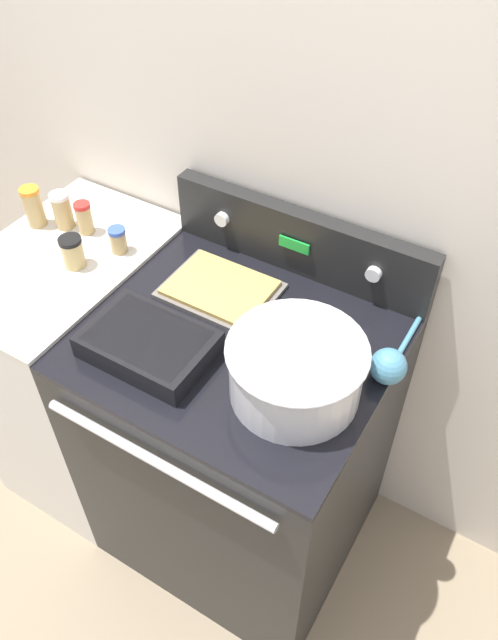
{
  "coord_description": "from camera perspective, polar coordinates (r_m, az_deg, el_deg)",
  "views": [
    {
      "loc": [
        0.58,
        -0.57,
        2.1
      ],
      "look_at": [
        0.02,
        0.36,
        1.02
      ],
      "focal_mm": 35.0,
      "sensor_mm": 36.0,
      "label": 1
    }
  ],
  "objects": [
    {
      "name": "spice_jar_blue_cap",
      "position": [
        1.82,
        -11.88,
        7.18
      ],
      "size": [
        0.05,
        0.05,
        0.08
      ],
      "color": "tan",
      "rests_on": "side_counter"
    },
    {
      "name": "kitchen_wall",
      "position": [
        1.65,
        6.04,
        13.72
      ],
      "size": [
        8.0,
        0.05,
        2.5
      ],
      "color": "beige",
      "rests_on": "ground_plane"
    },
    {
      "name": "spice_jar_white_cap",
      "position": [
        1.95,
        -16.69,
        9.59
      ],
      "size": [
        0.06,
        0.06,
        0.11
      ],
      "color": "tan",
      "rests_on": "side_counter"
    },
    {
      "name": "baking_tray",
      "position": [
        1.68,
        -2.65,
        2.84
      ],
      "size": [
        0.3,
        0.23,
        0.02
      ],
      "color": "slate",
      "rests_on": "stove_range"
    },
    {
      "name": "side_counter",
      "position": [
        2.2,
        -14.46,
        -4.15
      ],
      "size": [
        0.45,
        0.68,
        0.97
      ],
      "color": "silver",
      "rests_on": "ground_plane"
    },
    {
      "name": "spice_jar_orange_cap",
      "position": [
        1.98,
        -19.11,
        9.77
      ],
      "size": [
        0.06,
        0.06,
        0.13
      ],
      "color": "tan",
      "rests_on": "side_counter"
    },
    {
      "name": "ladle",
      "position": [
        1.49,
        12.76,
        -3.94
      ],
      "size": [
        0.09,
        0.34,
        0.09
      ],
      "color": "teal",
      "rests_on": "stove_range"
    },
    {
      "name": "control_panel",
      "position": [
        1.71,
        4.63,
        7.16
      ],
      "size": [
        0.76,
        0.07,
        0.19
      ],
      "color": "black",
      "rests_on": "stove_range"
    },
    {
      "name": "stove_range",
      "position": [
        1.94,
        -0.78,
        -11.4
      ],
      "size": [
        0.76,
        0.71,
        0.96
      ],
      "color": "black",
      "rests_on": "ground_plane"
    },
    {
      "name": "mixing_bowl",
      "position": [
        1.39,
        4.32,
        -4.39
      ],
      "size": [
        0.32,
        0.32,
        0.15
      ],
      "color": "silver",
      "rests_on": "stove_range"
    },
    {
      "name": "ground_plane",
      "position": [
        2.25,
        -5.67,
        -24.46
      ],
      "size": [
        12.0,
        12.0,
        0.0
      ],
      "primitive_type": "plane",
      "color": "gray"
    },
    {
      "name": "spice_jar_black_cap",
      "position": [
        1.8,
        -15.83,
        6.02
      ],
      "size": [
        0.06,
        0.06,
        0.09
      ],
      "color": "tan",
      "rests_on": "side_counter"
    },
    {
      "name": "spice_jar_red_cap",
      "position": [
        1.91,
        -14.82,
        9.02
      ],
      "size": [
        0.05,
        0.05,
        0.1
      ],
      "color": "tan",
      "rests_on": "side_counter"
    },
    {
      "name": "casserole_dish",
      "position": [
        1.53,
        -9.16,
        -2.09
      ],
      "size": [
        0.31,
        0.21,
        0.06
      ],
      "color": "black",
      "rests_on": "stove_range"
    }
  ]
}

